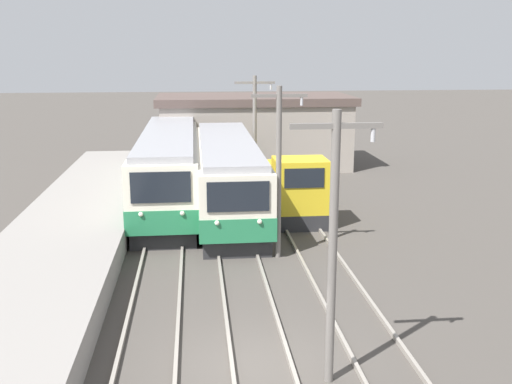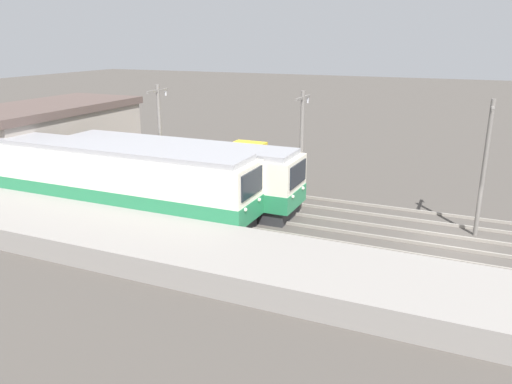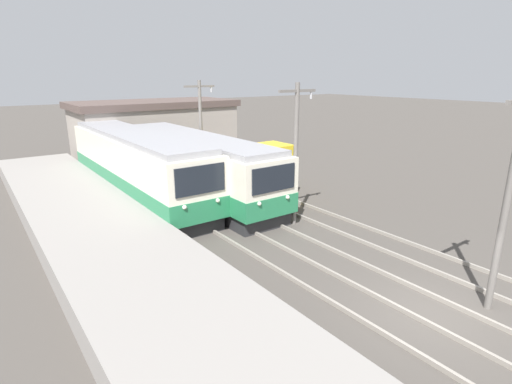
{
  "view_description": "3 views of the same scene",
  "coord_description": "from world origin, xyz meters",
  "px_view_note": "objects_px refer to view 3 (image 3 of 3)",
  "views": [
    {
      "loc": [
        -1.28,
        -13.19,
        7.54
      ],
      "look_at": [
        1.17,
        10.75,
        1.82
      ],
      "focal_mm": 42.0,
      "sensor_mm": 36.0,
      "label": 1
    },
    {
      "loc": [
        -22.34,
        -0.11,
        8.86
      ],
      "look_at": [
        -0.5,
        9.44,
        1.47
      ],
      "focal_mm": 35.0,
      "sensor_mm": 36.0,
      "label": 2
    },
    {
      "loc": [
        -9.94,
        -5.14,
        6.62
      ],
      "look_at": [
        0.49,
        9.15,
        1.42
      ],
      "focal_mm": 28.0,
      "sensor_mm": 36.0,
      "label": 3
    }
  ],
  "objects_px": {
    "commuter_train_left": "(137,168)",
    "catenary_mast_mid": "(296,149)",
    "catenary_mast_near": "(508,195)",
    "catenary_mast_far": "(201,129)",
    "shunting_locomotive": "(250,171)",
    "commuter_train_center": "(196,168)"
  },
  "relations": [
    {
      "from": "commuter_train_center",
      "to": "catenary_mast_mid",
      "type": "height_order",
      "value": "catenary_mast_mid"
    },
    {
      "from": "catenary_mast_mid",
      "to": "catenary_mast_far",
      "type": "distance_m",
      "value": 8.66
    },
    {
      "from": "commuter_train_left",
      "to": "catenary_mast_mid",
      "type": "distance_m",
      "value": 9.51
    },
    {
      "from": "commuter_train_center",
      "to": "catenary_mast_near",
      "type": "xyz_separation_m",
      "value": [
        1.51,
        -15.31,
        1.85
      ]
    },
    {
      "from": "shunting_locomotive",
      "to": "catenary_mast_near",
      "type": "xyz_separation_m",
      "value": [
        -1.49,
        -14.27,
        2.27
      ]
    },
    {
      "from": "commuter_train_center",
      "to": "shunting_locomotive",
      "type": "distance_m",
      "value": 3.2
    },
    {
      "from": "shunting_locomotive",
      "to": "catenary_mast_far",
      "type": "xyz_separation_m",
      "value": [
        -1.49,
        3.04,
        2.27
      ]
    },
    {
      "from": "catenary_mast_far",
      "to": "catenary_mast_mid",
      "type": "bearing_deg",
      "value": -90.0
    },
    {
      "from": "catenary_mast_mid",
      "to": "commuter_train_left",
      "type": "bearing_deg",
      "value": 117.45
    },
    {
      "from": "catenary_mast_near",
      "to": "catenary_mast_mid",
      "type": "height_order",
      "value": "same"
    },
    {
      "from": "catenary_mast_far",
      "to": "shunting_locomotive",
      "type": "bearing_deg",
      "value": -63.87
    },
    {
      "from": "shunting_locomotive",
      "to": "catenary_mast_mid",
      "type": "xyz_separation_m",
      "value": [
        -1.49,
        -5.62,
        2.27
      ]
    },
    {
      "from": "shunting_locomotive",
      "to": "catenary_mast_mid",
      "type": "distance_m",
      "value": 6.24
    },
    {
      "from": "commuter_train_left",
      "to": "catenary_mast_mid",
      "type": "bearing_deg",
      "value": -62.55
    },
    {
      "from": "commuter_train_left",
      "to": "catenary_mast_near",
      "type": "distance_m",
      "value": 17.58
    },
    {
      "from": "commuter_train_left",
      "to": "catenary_mast_near",
      "type": "relative_size",
      "value": 2.36
    },
    {
      "from": "commuter_train_center",
      "to": "catenary_mast_mid",
      "type": "distance_m",
      "value": 7.07
    },
    {
      "from": "catenary_mast_mid",
      "to": "catenary_mast_far",
      "type": "height_order",
      "value": "same"
    },
    {
      "from": "shunting_locomotive",
      "to": "commuter_train_center",
      "type": "bearing_deg",
      "value": 160.9
    },
    {
      "from": "catenary_mast_near",
      "to": "catenary_mast_far",
      "type": "relative_size",
      "value": 1.0
    },
    {
      "from": "commuter_train_center",
      "to": "shunting_locomotive",
      "type": "relative_size",
      "value": 2.35
    },
    {
      "from": "catenary_mast_near",
      "to": "catenary_mast_far",
      "type": "height_order",
      "value": "same"
    }
  ]
}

